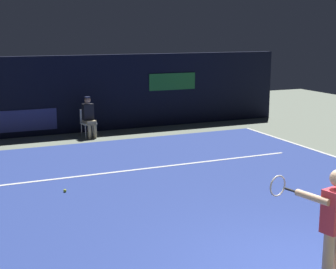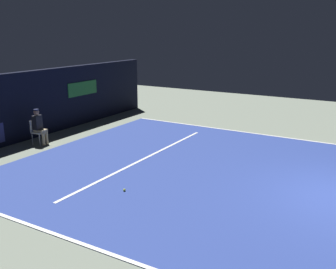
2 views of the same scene
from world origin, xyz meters
name	(u,v)px [view 1 (image 1 of 2)]	position (x,y,z in m)	size (l,w,h in m)	color
ground_plane	(185,190)	(0.00, 4.37, 0.00)	(29.06, 29.06, 0.00)	gray
court_surface	(185,189)	(0.00, 4.37, 0.01)	(10.07, 10.74, 0.01)	navy
line_service	(153,168)	(0.00, 6.25, 0.01)	(7.86, 0.10, 0.01)	white
back_wall	(95,93)	(0.00, 11.56, 1.30)	(14.14, 0.33, 2.60)	black
tennis_player	(333,226)	(-0.23, -0.43, 0.99)	(0.77, 0.93, 1.73)	#DBAD89
line_judge_on_chair	(89,116)	(-0.51, 10.55, 0.69)	(0.49, 0.57, 1.32)	white
tennis_ball	(65,191)	(-2.46, 5.21, 0.05)	(0.07, 0.07, 0.07)	#CCE033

